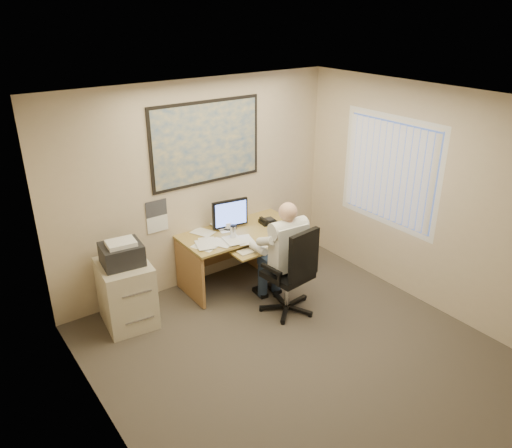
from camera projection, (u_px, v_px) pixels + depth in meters
room_shell at (315, 250)px, 4.76m from camera, size 4.00×4.50×2.70m
desk at (259, 244)px, 6.92m from camera, size 1.60×0.97×1.15m
world_map at (207, 143)px, 6.27m from camera, size 1.56×0.03×1.06m
wall_calendar at (157, 216)px, 6.21m from camera, size 0.28×0.01×0.42m
window_blinds at (389, 172)px, 6.33m from camera, size 0.06×1.40×1.30m
filing_cabinet at (126, 288)px, 5.83m from camera, size 0.63×0.73×1.08m
office_chair at (290, 288)px, 6.07m from camera, size 0.76×0.76×1.15m
person at (287, 258)px, 5.98m from camera, size 0.65×0.88×1.42m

